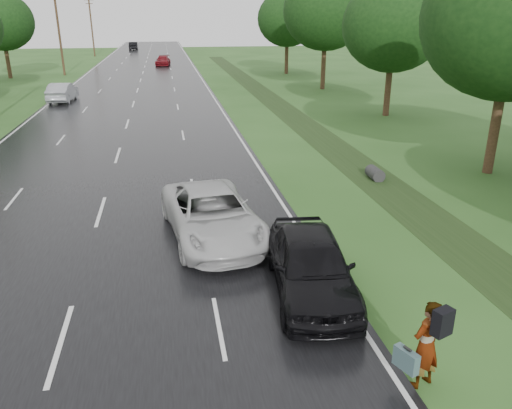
{
  "coord_description": "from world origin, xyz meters",
  "views": [
    {
      "loc": [
        2.62,
        -9.77,
        6.79
      ],
      "look_at": [
        5.17,
        4.42,
        1.3
      ],
      "focal_mm": 35.0,
      "sensor_mm": 36.0,
      "label": 1
    }
  ],
  "objects_px": {
    "pedestrian": "(426,344)",
    "silver_sedan": "(62,92)",
    "white_pickup": "(212,215)",
    "dark_sedan": "(311,264)"
  },
  "relations": [
    {
      "from": "pedestrian",
      "to": "dark_sedan",
      "type": "relative_size",
      "value": 0.39
    },
    {
      "from": "silver_sedan",
      "to": "pedestrian",
      "type": "bearing_deg",
      "value": 112.94
    },
    {
      "from": "white_pickup",
      "to": "dark_sedan",
      "type": "height_order",
      "value": "dark_sedan"
    },
    {
      "from": "white_pickup",
      "to": "silver_sedan",
      "type": "relative_size",
      "value": 1.22
    },
    {
      "from": "pedestrian",
      "to": "silver_sedan",
      "type": "bearing_deg",
      "value": -92.47
    },
    {
      "from": "pedestrian",
      "to": "dark_sedan",
      "type": "xyz_separation_m",
      "value": [
        -1.18,
        3.68,
        -0.1
      ]
    },
    {
      "from": "white_pickup",
      "to": "silver_sedan",
      "type": "distance_m",
      "value": 30.91
    },
    {
      "from": "pedestrian",
      "to": "silver_sedan",
      "type": "height_order",
      "value": "pedestrian"
    },
    {
      "from": "white_pickup",
      "to": "dark_sedan",
      "type": "distance_m",
      "value": 4.46
    },
    {
      "from": "pedestrian",
      "to": "silver_sedan",
      "type": "distance_m",
      "value": 39.17
    }
  ]
}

